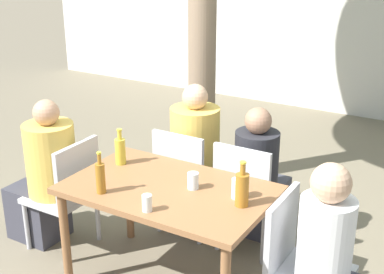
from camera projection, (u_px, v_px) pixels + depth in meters
name	position (u px, v px, depth m)	size (l,w,h in m)	color
cafe_building_wall	(356.00, 9.00, 6.77)	(10.00, 0.08, 2.80)	beige
dining_table_front	(169.00, 199.00, 3.50)	(1.34, 0.83, 0.74)	brown
patio_chair_0	(68.00, 190.00, 3.99)	(0.44, 0.44, 0.88)	#B2B2B7
patio_chair_1	(298.00, 260.00, 3.13)	(0.44, 0.44, 0.88)	#B2B2B7
patio_chair_2	(185.00, 176.00, 4.21)	(0.44, 0.44, 0.88)	#B2B2B7
patio_chair_3	(247.00, 192.00, 3.95)	(0.44, 0.44, 0.88)	#B2B2B7
person_seated_0	(45.00, 179.00, 4.09)	(0.59, 0.38, 1.17)	#383842
person_seated_1	(338.00, 270.00, 3.01)	(0.56, 0.32, 1.14)	#383842
person_seated_2	(200.00, 160.00, 4.37)	(0.39, 0.60, 1.21)	#383842
person_seated_3	(260.00, 181.00, 4.15)	(0.33, 0.57, 1.11)	#383842
amber_bottle_0	(100.00, 177.00, 3.36)	(0.06, 0.06, 0.28)	#9E661E
oil_cruet_1	(120.00, 150.00, 3.79)	(0.08, 0.08, 0.26)	gold
amber_bottle_2	(242.00, 189.00, 3.20)	(0.08, 0.08, 0.29)	#9E661E
drinking_glass_0	(193.00, 181.00, 3.43)	(0.07, 0.07, 0.11)	silver
drinking_glass_1	(238.00, 188.00, 3.31)	(0.08, 0.08, 0.13)	silver
drinking_glass_2	(147.00, 203.00, 3.15)	(0.06, 0.06, 0.10)	silver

